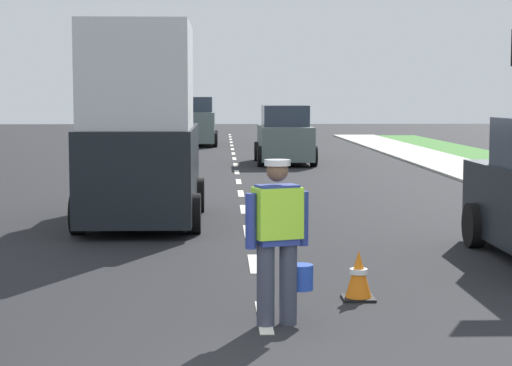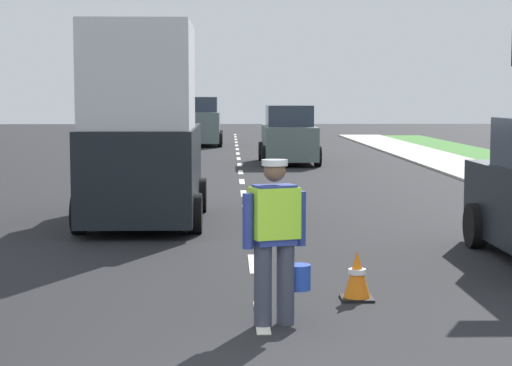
{
  "view_description": "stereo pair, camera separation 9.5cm",
  "coord_description": "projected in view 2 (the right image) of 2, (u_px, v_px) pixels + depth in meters",
  "views": [
    {
      "loc": [
        -0.42,
        -6.52,
        2.29
      ],
      "look_at": [
        0.04,
        5.9,
        1.1
      ],
      "focal_mm": 63.44,
      "sensor_mm": 36.0,
      "label": 1
    },
    {
      "loc": [
        -0.33,
        -6.52,
        2.29
      ],
      "look_at": [
        0.04,
        5.9,
        1.1
      ],
      "focal_mm": 63.44,
      "sensor_mm": 36.0,
      "label": 2
    }
  ],
  "objects": [
    {
      "name": "road_worker",
      "position": [
        276.0,
        233.0,
        9.01
      ],
      "size": [
        0.7,
        0.53,
        1.67
      ],
      "color": "#383D4C",
      "rests_on": "ground"
    },
    {
      "name": "lane_center_line",
      "position": [
        239.0,
        162.0,
        31.79
      ],
      "size": [
        0.14,
        46.4,
        0.01
      ],
      "color": "silver",
      "rests_on": "ground"
    },
    {
      "name": "car_outgoing_far",
      "position": [
        289.0,
        137.0,
        30.9
      ],
      "size": [
        1.97,
        4.32,
        1.99
      ],
      "color": "slate",
      "rests_on": "ground"
    },
    {
      "name": "car_oncoming_third",
      "position": [
        200.0,
        123.0,
        42.12
      ],
      "size": [
        2.05,
        4.09,
        2.27
      ],
      "color": "slate",
      "rests_on": "ground"
    },
    {
      "name": "traffic_cone_near",
      "position": [
        357.0,
        275.0,
        10.2
      ],
      "size": [
        0.36,
        0.36,
        0.56
      ],
      "color": "black",
      "rests_on": "ground"
    },
    {
      "name": "ground_plane",
      "position": [
        240.0,
        172.0,
        27.61
      ],
      "size": [
        96.0,
        96.0,
        0.0
      ],
      "primitive_type": "plane",
      "color": "black"
    },
    {
      "name": "delivery_truck",
      "position": [
        143.0,
        135.0,
        16.2
      ],
      "size": [
        2.16,
        4.6,
        3.54
      ],
      "color": "black",
      "rests_on": "ground"
    }
  ]
}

